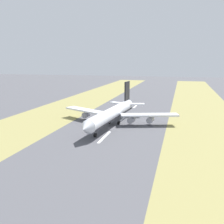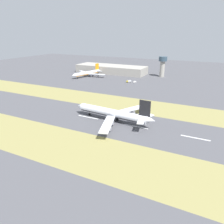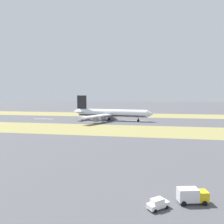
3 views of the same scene
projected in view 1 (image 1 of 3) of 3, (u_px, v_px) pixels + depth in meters
ground_plane at (113, 129)px, 126.84m from camera, size 800.00×800.00×0.00m
grass_median_west at (211, 135)px, 115.52m from camera, size 40.00×600.00×0.01m
grass_median_east at (31, 123)px, 138.15m from camera, size 40.00×600.00×0.01m
centreline_dash_near at (136, 106)px, 188.89m from camera, size 1.20×18.00×0.01m
centreline_dash_mid at (124, 117)px, 150.99m from camera, size 1.20×18.00×0.01m
centreline_dash_far at (104, 137)px, 113.09m from camera, size 1.20×18.00×0.01m
airplane_main_jet at (113, 113)px, 133.09m from camera, size 63.89×67.22×20.20m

